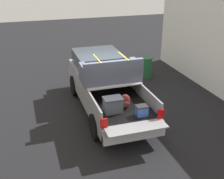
% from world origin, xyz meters
% --- Properties ---
extents(ground_plane, '(40.00, 40.00, 0.00)m').
position_xyz_m(ground_plane, '(0.00, 0.00, 0.00)').
color(ground_plane, black).
extents(pickup_truck, '(6.05, 2.06, 2.23)m').
position_xyz_m(pickup_truck, '(0.37, 0.00, 0.99)').
color(pickup_truck, gray).
rests_on(pickup_truck, ground_plane).
extents(trash_can, '(0.60, 0.60, 0.98)m').
position_xyz_m(trash_can, '(2.84, -2.84, 0.50)').
color(trash_can, '#1E592D').
rests_on(trash_can, ground_plane).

